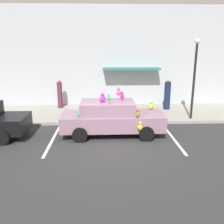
# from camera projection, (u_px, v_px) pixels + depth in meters

# --- Properties ---
(ground_plane) EXTENTS (60.00, 60.00, 0.00)m
(ground_plane) POSITION_uv_depth(u_px,v_px,m) (111.00, 148.00, 9.56)
(ground_plane) COLOR #2D2D30
(sidewalk) EXTENTS (24.00, 4.00, 0.15)m
(sidewalk) POSITION_uv_depth(u_px,v_px,m) (108.00, 113.00, 14.36)
(sidewalk) COLOR gray
(sidewalk) RESTS_ON ground
(storefront_building) EXTENTS (24.00, 1.25, 6.40)m
(storefront_building) POSITION_uv_depth(u_px,v_px,m) (107.00, 58.00, 15.62)
(storefront_building) COLOR #B2B7C1
(storefront_building) RESTS_ON ground
(parking_stripe_front) EXTENTS (0.12, 3.60, 0.01)m
(parking_stripe_front) POSITION_uv_depth(u_px,v_px,m) (173.00, 138.00, 10.63)
(parking_stripe_front) COLOR silver
(parking_stripe_front) RESTS_ON ground
(parking_stripe_rear) EXTENTS (0.12, 3.60, 0.01)m
(parking_stripe_rear) POSITION_uv_depth(u_px,v_px,m) (52.00, 140.00, 10.43)
(parking_stripe_rear) COLOR silver
(parking_stripe_rear) RESTS_ON ground
(plush_covered_car) EXTENTS (4.54, 1.99, 2.09)m
(plush_covered_car) POSITION_uv_depth(u_px,v_px,m) (111.00, 118.00, 10.88)
(plush_covered_car) COLOR gray
(plush_covered_car) RESTS_ON ground
(teddy_bear_on_sidewalk) EXTENTS (0.36, 0.30, 0.68)m
(teddy_bear_on_sidewalk) POSITION_uv_depth(u_px,v_px,m) (152.00, 112.00, 13.02)
(teddy_bear_on_sidewalk) COLOR beige
(teddy_bear_on_sidewalk) RESTS_ON sidewalk
(street_lamp_post) EXTENTS (0.28, 0.28, 4.14)m
(street_lamp_post) POSITION_uv_depth(u_px,v_px,m) (195.00, 71.00, 12.41)
(street_lamp_post) COLOR black
(street_lamp_post) RESTS_ON sidewalk
(pedestrian_near_shopfront) EXTENTS (0.31, 0.31, 1.84)m
(pedestrian_near_shopfront) POSITION_uv_depth(u_px,v_px,m) (60.00, 94.00, 15.10)
(pedestrian_near_shopfront) COLOR #5E2640
(pedestrian_near_shopfront) RESTS_ON sidewalk
(pedestrian_walking_past) EXTENTS (0.38, 0.38, 1.90)m
(pedestrian_walking_past) POSITION_uv_depth(u_px,v_px,m) (167.00, 95.00, 14.78)
(pedestrian_walking_past) COLOR #142242
(pedestrian_walking_past) RESTS_ON sidewalk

